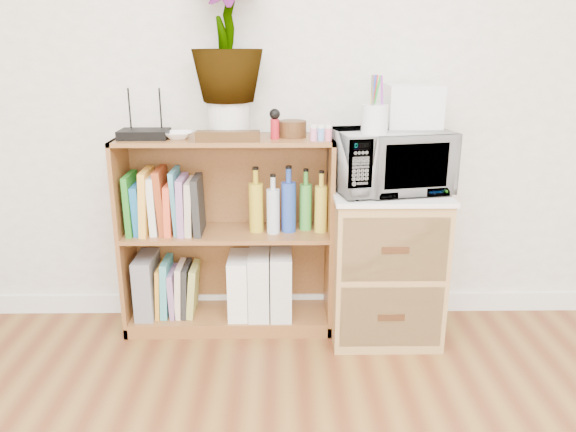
{
  "coord_description": "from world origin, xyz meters",
  "views": [
    {
      "loc": [
        -0.09,
        -0.45,
        1.37
      ],
      "look_at": [
        -0.06,
        1.95,
        0.62
      ],
      "focal_mm": 35.0,
      "sensor_mm": 36.0,
      "label": 1
    }
  ],
  "objects": [
    {
      "name": "skirting_board",
      "position": [
        0.0,
        2.24,
        0.05
      ],
      "size": [
        4.0,
        0.02,
        0.1
      ],
      "primitive_type": "cube",
      "color": "white",
      "rests_on": "ground"
    },
    {
      "name": "bookshelf",
      "position": [
        -0.35,
        2.1,
        0.47
      ],
      "size": [
        1.0,
        0.3,
        0.95
      ],
      "primitive_type": "cube",
      "color": "brown",
      "rests_on": "ground"
    },
    {
      "name": "wicker_unit",
      "position": [
        0.4,
        2.02,
        0.35
      ],
      "size": [
        0.5,
        0.45,
        0.7
      ],
      "primitive_type": "cube",
      "color": "#9E7542",
      "rests_on": "ground"
    },
    {
      "name": "microwave",
      "position": [
        0.4,
        2.02,
        0.86
      ],
      "size": [
        0.56,
        0.43,
        0.28
      ],
      "primitive_type": "imported",
      "rotation": [
        0.0,
        0.0,
        0.2
      ],
      "color": "silver",
      "rests_on": "wicker_unit"
    },
    {
      "name": "pen_cup",
      "position": [
        0.3,
        1.92,
        1.06
      ],
      "size": [
        0.11,
        0.11,
        0.12
      ],
      "primitive_type": "cylinder",
      "color": "silver",
      "rests_on": "microwave"
    },
    {
      "name": "small_appliance",
      "position": [
        0.51,
        2.11,
        1.09
      ],
      "size": [
        0.24,
        0.2,
        0.19
      ],
      "primitive_type": "cube",
      "color": "silver",
      "rests_on": "microwave"
    },
    {
      "name": "router",
      "position": [
        -0.71,
        2.08,
        0.97
      ],
      "size": [
        0.22,
        0.15,
        0.04
      ],
      "primitive_type": "cube",
      "color": "black",
      "rests_on": "bookshelf"
    },
    {
      "name": "white_bowl",
      "position": [
        -0.55,
        2.07,
        0.97
      ],
      "size": [
        0.13,
        0.13,
        0.03
      ],
      "primitive_type": "imported",
      "color": "white",
      "rests_on": "bookshelf"
    },
    {
      "name": "plant_pot",
      "position": [
        -0.33,
        2.12,
        1.03
      ],
      "size": [
        0.19,
        0.19,
        0.16
      ],
      "primitive_type": "cylinder",
      "color": "silver",
      "rests_on": "bookshelf"
    },
    {
      "name": "potted_plant",
      "position": [
        -0.33,
        2.12,
        1.39
      ],
      "size": [
        0.32,
        0.32,
        0.57
      ],
      "primitive_type": "imported",
      "color": "#36702C",
      "rests_on": "plant_pot"
    },
    {
      "name": "trinket_box",
      "position": [
        -0.32,
        2.0,
        0.97
      ],
      "size": [
        0.28,
        0.07,
        0.04
      ],
      "primitive_type": "cube",
      "color": "#3B2410",
      "rests_on": "bookshelf"
    },
    {
      "name": "kokeshi_doll",
      "position": [
        -0.12,
        2.06,
        0.99
      ],
      "size": [
        0.04,
        0.04,
        0.09
      ],
      "primitive_type": "cylinder",
      "color": "#AA141F",
      "rests_on": "bookshelf"
    },
    {
      "name": "wooden_bowl",
      "position": [
        -0.04,
        2.11,
        0.99
      ],
      "size": [
        0.13,
        0.13,
        0.07
      ],
      "primitive_type": "cylinder",
      "color": "#39240F",
      "rests_on": "bookshelf"
    },
    {
      "name": "paint_jars",
      "position": [
        0.09,
        2.01,
        0.98
      ],
      "size": [
        0.11,
        0.04,
        0.05
      ],
      "primitive_type": "cube",
      "color": "pink",
      "rests_on": "bookshelf"
    },
    {
      "name": "file_box",
      "position": [
        -0.76,
        2.1,
        0.22
      ],
      "size": [
        0.09,
        0.24,
        0.3
      ],
      "primitive_type": "cube",
      "color": "slate",
      "rests_on": "bookshelf"
    },
    {
      "name": "magazine_holder_left",
      "position": [
        -0.3,
        2.09,
        0.22
      ],
      "size": [
        0.1,
        0.24,
        0.3
      ],
      "primitive_type": "cube",
      "color": "white",
      "rests_on": "bookshelf"
    },
    {
      "name": "magazine_holder_mid",
      "position": [
        -0.2,
        2.09,
        0.23
      ],
      "size": [
        0.1,
        0.26,
        0.32
      ],
      "primitive_type": "cube",
      "color": "silver",
      "rests_on": "bookshelf"
    },
    {
      "name": "magazine_holder_right",
      "position": [
        -0.09,
        2.09,
        0.23
      ],
      "size": [
        0.1,
        0.26,
        0.32
      ],
      "primitive_type": "cube",
      "color": "silver",
      "rests_on": "bookshelf"
    },
    {
      "name": "cookbooks",
      "position": [
        -0.64,
        2.1,
        0.64
      ],
      "size": [
        0.35,
        0.2,
        0.31
      ],
      "color": "#237920",
      "rests_on": "bookshelf"
    },
    {
      "name": "liquor_bottles",
      "position": [
        -0.03,
        2.1,
        0.64
      ],
      "size": [
        0.45,
        0.07,
        0.31
      ],
      "color": "gold",
      "rests_on": "bookshelf"
    },
    {
      "name": "lower_books",
      "position": [
        -0.61,
        2.1,
        0.2
      ],
      "size": [
        0.21,
        0.19,
        0.28
      ],
      "color": "orange",
      "rests_on": "bookshelf"
    }
  ]
}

